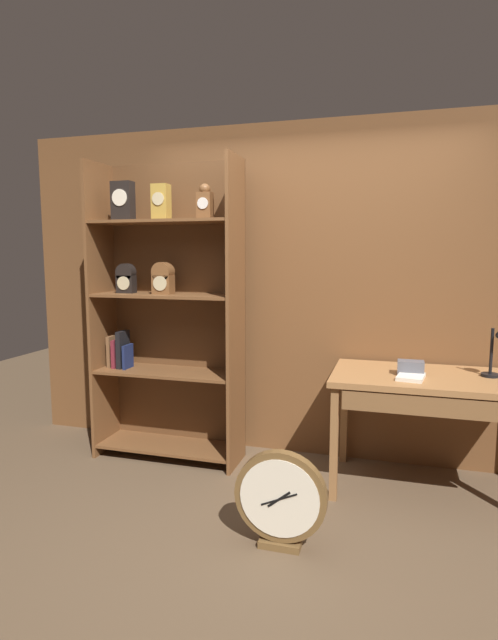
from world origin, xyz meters
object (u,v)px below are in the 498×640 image
toolbox_small (411,368)px  open_repair_manual (411,377)px  bookshelf (166,310)px  workbench (432,389)px  round_clock_large (280,499)px

toolbox_small → open_repair_manual: (0.00, -0.11, -0.04)m
bookshelf → open_repair_manual: 1.87m
bookshelf → toolbox_small: 1.85m
workbench → bookshelf: bearing=177.3°
bookshelf → workbench: (1.96, -0.09, -0.46)m
bookshelf → open_repair_manual: bearing=-6.2°
workbench → round_clock_large: bearing=-131.3°
workbench → toolbox_small: toolbox_small is taller
open_repair_manual → round_clock_large: bearing=-120.3°
workbench → round_clock_large: (-0.81, -0.92, -0.43)m
round_clock_large → workbench: bearing=48.7°
toolbox_small → open_repair_manual: toolbox_small is taller
bookshelf → workbench: size_ratio=1.77×
workbench → toolbox_small: bearing=179.7°
bookshelf → round_clock_large: bookshelf is taller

